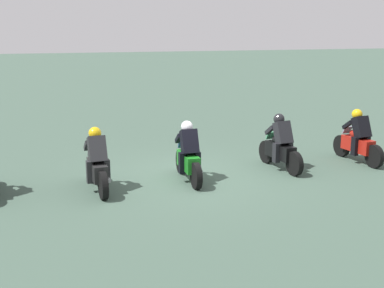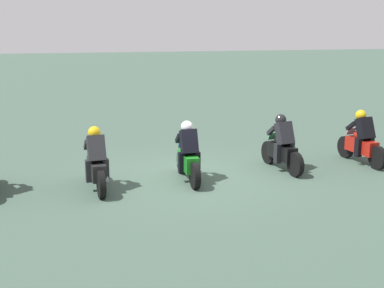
% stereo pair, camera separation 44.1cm
% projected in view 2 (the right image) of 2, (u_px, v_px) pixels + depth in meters
% --- Properties ---
extents(ground_plane, '(120.00, 120.00, 0.00)m').
position_uv_depth(ground_plane, '(191.00, 177.00, 13.59)').
color(ground_plane, '#3D5346').
extents(rider_lane_a, '(2.04, 0.58, 1.51)m').
position_uv_depth(rider_lane_a, '(362.00, 142.00, 14.83)').
color(rider_lane_a, black).
rests_on(rider_lane_a, ground_plane).
extents(rider_lane_b, '(2.04, 0.58, 1.51)m').
position_uv_depth(rider_lane_b, '(282.00, 147.00, 14.16)').
color(rider_lane_b, black).
rests_on(rider_lane_b, ground_plane).
extents(rider_lane_c, '(2.04, 0.54, 1.51)m').
position_uv_depth(rider_lane_c, '(188.00, 157.00, 13.18)').
color(rider_lane_c, black).
rests_on(rider_lane_c, ground_plane).
extents(rider_lane_d, '(2.04, 0.55, 1.51)m').
position_uv_depth(rider_lane_d, '(96.00, 164.00, 12.49)').
color(rider_lane_d, black).
rests_on(rider_lane_d, ground_plane).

